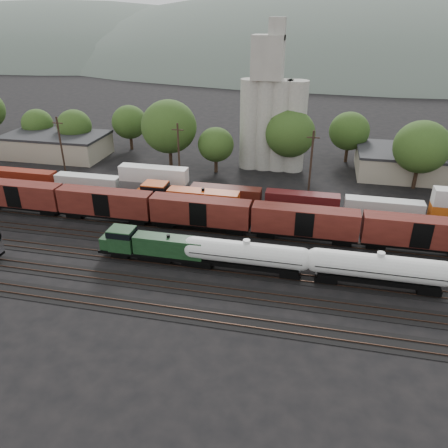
% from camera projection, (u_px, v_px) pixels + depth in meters
% --- Properties ---
extents(ground, '(600.00, 600.00, 0.00)m').
position_uv_depth(ground, '(214.00, 248.00, 61.53)').
color(ground, black).
extents(tracks, '(180.00, 33.20, 0.20)m').
position_uv_depth(tracks, '(214.00, 248.00, 61.51)').
color(tracks, black).
rests_on(tracks, ground).
extents(green_locomotive, '(15.48, 2.73, 4.10)m').
position_uv_depth(green_locomotive, '(150.00, 245.00, 57.58)').
color(green_locomotive, black).
rests_on(green_locomotive, ground).
extents(tank_car_a, '(16.66, 2.98, 4.37)m').
position_uv_depth(tank_car_a, '(246.00, 254.00, 54.95)').
color(tank_car_a, silver).
rests_on(tank_car_a, ground).
extents(tank_car_b, '(17.48, 3.13, 4.58)m').
position_uv_depth(tank_car_b, '(378.00, 268.00, 51.80)').
color(tank_car_b, silver).
rests_on(tank_car_b, ground).
extents(orange_locomotive, '(19.11, 3.19, 4.78)m').
position_uv_depth(orange_locomotive, '(184.00, 199.00, 70.51)').
color(orange_locomotive, black).
rests_on(orange_locomotive, ground).
extents(boxcar_string, '(138.20, 2.90, 4.20)m').
position_uv_depth(boxcar_string, '(201.00, 212.00, 65.15)').
color(boxcar_string, black).
rests_on(boxcar_string, ground).
extents(container_wall, '(161.22, 2.60, 5.80)m').
position_uv_depth(container_wall, '(275.00, 195.00, 72.15)').
color(container_wall, black).
rests_on(container_wall, ground).
extents(grain_silo, '(13.40, 5.00, 29.00)m').
position_uv_depth(grain_silo, '(272.00, 115.00, 87.36)').
color(grain_silo, '#A7A499').
rests_on(grain_silo, ground).
extents(industrial_sheds, '(119.38, 17.26, 5.10)m').
position_uv_depth(industrial_sheds, '(286.00, 159.00, 89.92)').
color(industrial_sheds, '#9E937F').
rests_on(industrial_sheds, ground).
extents(tree_band, '(166.59, 22.77, 14.28)m').
position_uv_depth(tree_band, '(208.00, 129.00, 92.07)').
color(tree_band, black).
rests_on(tree_band, ground).
extents(utility_poles, '(122.20, 0.36, 12.00)m').
position_uv_depth(utility_poles, '(243.00, 159.00, 78.00)').
color(utility_poles, black).
rests_on(utility_poles, ground).
extents(distant_hills, '(860.00, 286.00, 130.00)m').
position_uv_depth(distant_hills, '(340.00, 92.00, 293.33)').
color(distant_hills, '#59665B').
rests_on(distant_hills, ground).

